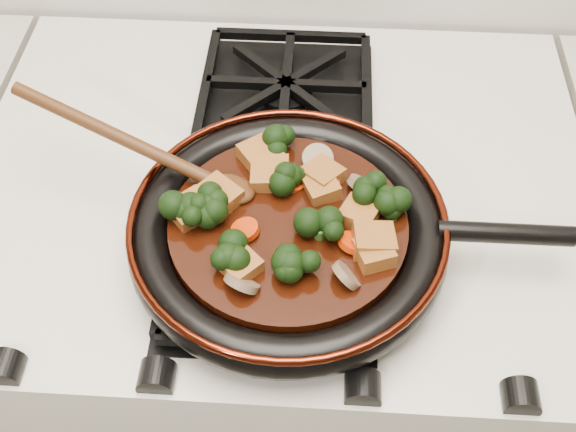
{
  "coord_description": "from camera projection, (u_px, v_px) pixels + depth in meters",
  "views": [
    {
      "loc": [
        0.05,
        1.1,
        1.55
      ],
      "look_at": [
        0.02,
        1.57,
        0.97
      ],
      "focal_mm": 45.0,
      "sensor_mm": 36.0,
      "label": 1
    }
  ],
  "objects": [
    {
      "name": "stove",
      "position": [
        282.0,
        354.0,
        1.23
      ],
      "size": [
        0.76,
        0.6,
        0.9
      ],
      "primitive_type": "cube",
      "color": "beige",
      "rests_on": "ground"
    },
    {
      "name": "burner_grate_front",
      "position": [
        270.0,
        261.0,
        0.78
      ],
      "size": [
        0.23,
        0.23,
        0.03
      ],
      "primitive_type": null,
      "color": "black",
      "rests_on": "stove"
    },
    {
      "name": "burner_grate_back",
      "position": [
        286.0,
        89.0,
        0.96
      ],
      "size": [
        0.23,
        0.23,
        0.03
      ],
      "primitive_type": null,
      "color": "black",
      "rests_on": "stove"
    },
    {
      "name": "skillet",
      "position": [
        290.0,
        232.0,
        0.77
      ],
      "size": [
        0.47,
        0.34,
        0.05
      ],
      "rotation": [
        0.0,
        0.0,
        0.0
      ],
      "color": "black",
      "rests_on": "burner_grate_front"
    },
    {
      "name": "braising_sauce",
      "position": [
        288.0,
        229.0,
        0.76
      ],
      "size": [
        0.25,
        0.25,
        0.02
      ],
      "primitive_type": "cylinder",
      "color": "black",
      "rests_on": "skillet"
    },
    {
      "name": "tofu_cube_0",
      "position": [
        322.0,
        188.0,
        0.77
      ],
      "size": [
        0.05,
        0.05,
        0.02
      ],
      "primitive_type": "cube",
      "rotation": [
        -0.1,
        0.03,
        1.99
      ],
      "color": "brown",
      "rests_on": "braising_sauce"
    },
    {
      "name": "tofu_cube_1",
      "position": [
        261.0,
        156.0,
        0.8
      ],
      "size": [
        0.06,
        0.06,
        0.02
      ],
      "primitive_type": "cube",
      "rotation": [
        0.05,
        -0.0,
        0.64
      ],
      "color": "brown",
      "rests_on": "braising_sauce"
    },
    {
      "name": "tofu_cube_2",
      "position": [
        322.0,
        176.0,
        0.79
      ],
      "size": [
        0.05,
        0.05,
        0.03
      ],
      "primitive_type": "cube",
      "rotation": [
        0.08,
        0.07,
        2.41
      ],
      "color": "brown",
      "rests_on": "braising_sauce"
    },
    {
      "name": "tofu_cube_3",
      "position": [
        374.0,
        254.0,
        0.72
      ],
      "size": [
        0.05,
        0.05,
        0.02
      ],
      "primitive_type": "cube",
      "rotation": [
        -0.09,
        0.02,
        0.36
      ],
      "color": "brown",
      "rests_on": "braising_sauce"
    },
    {
      "name": "tofu_cube_4",
      "position": [
        212.0,
        202.0,
        0.76
      ],
      "size": [
        0.05,
        0.05,
        0.02
      ],
      "primitive_type": "cube",
      "rotation": [
        0.04,
        0.0,
        2.07
      ],
      "color": "brown",
      "rests_on": "braising_sauce"
    },
    {
      "name": "tofu_cube_5",
      "position": [
        373.0,
        241.0,
        0.73
      ],
      "size": [
        0.05,
        0.04,
        0.03
      ],
      "primitive_type": "cube",
      "rotation": [
        -0.03,
        0.11,
        0.11
      ],
      "color": "brown",
      "rests_on": "braising_sauce"
    },
    {
      "name": "tofu_cube_6",
      "position": [
        270.0,
        175.0,
        0.79
      ],
      "size": [
        0.04,
        0.04,
        0.03
      ],
      "primitive_type": "cube",
      "rotation": [
        -0.06,
        -0.05,
        1.61
      ],
      "color": "brown",
      "rests_on": "braising_sauce"
    },
    {
      "name": "tofu_cube_7",
      "position": [
        190.0,
        210.0,
        0.75
      ],
      "size": [
        0.05,
        0.05,
        0.03
      ],
      "primitive_type": "cube",
      "rotation": [
        0.08,
        -0.03,
        0.72
      ],
      "color": "brown",
      "rests_on": "braising_sauce"
    },
    {
      "name": "tofu_cube_8",
      "position": [
        218.0,
        197.0,
        0.76
      ],
      "size": [
        0.06,
        0.06,
        0.03
      ],
      "primitive_type": "cube",
      "rotation": [
        0.01,
        -0.04,
        2.47
      ],
      "color": "brown",
      "rests_on": "braising_sauce"
    },
    {
      "name": "tofu_cube_9",
      "position": [
        241.0,
        266.0,
        0.71
      ],
      "size": [
        0.05,
        0.05,
        0.02
      ],
      "primitive_type": "cube",
      "rotation": [
        0.02,
        -0.01,
        0.79
      ],
      "color": "brown",
      "rests_on": "braising_sauce"
    },
    {
      "name": "tofu_cube_10",
      "position": [
        359.0,
        215.0,
        0.75
      ],
      "size": [
        0.05,
        0.05,
        0.02
      ],
      "primitive_type": "cube",
      "rotation": [
        -0.01,
        0.07,
        1.15
      ],
      "color": "brown",
      "rests_on": "braising_sauce"
    },
    {
      "name": "broccoli_floret_0",
      "position": [
        391.0,
        213.0,
        0.75
      ],
      "size": [
        0.09,
        0.08,
        0.07
      ],
      "primitive_type": null,
      "rotation": [
        -0.15,
        0.15,
        2.19
      ],
      "color": "black",
      "rests_on": "braising_sauce"
    },
    {
      "name": "broccoli_floret_1",
      "position": [
        300.0,
        264.0,
        0.71
      ],
      "size": [
        0.09,
        0.09,
        0.07
      ],
      "primitive_type": null,
      "rotation": [
        0.14,
        -0.24,
        0.62
      ],
      "color": "black",
      "rests_on": "braising_sauce"
    },
    {
      "name": "broccoli_floret_2",
      "position": [
        373.0,
        197.0,
        0.76
      ],
      "size": [
        0.08,
        0.08,
        0.06
      ],
      "primitive_type": null,
      "rotation": [
        -0.12,
        0.07,
        1.09
      ],
      "color": "black",
      "rests_on": "braising_sauce"
    },
    {
      "name": "broccoli_floret_3",
      "position": [
        184.0,
        214.0,
        0.75
      ],
      "size": [
        0.09,
        0.08,
        0.07
      ],
      "primitive_type": null,
      "rotation": [
        0.19,
        -0.14,
        2.16
      ],
      "color": "black",
      "rests_on": "braising_sauce"
    },
    {
      "name": "broccoli_floret_4",
      "position": [
        292.0,
        179.0,
        0.78
      ],
      "size": [
        0.07,
        0.07,
        0.06
      ],
      "primitive_type": null,
      "rotation": [
        0.04,
        -0.14,
        0.14
      ],
      "color": "black",
      "rests_on": "braising_sauce"
    },
    {
      "name": "broccoli_floret_5",
      "position": [
        234.0,
        255.0,
        0.71
      ],
      "size": [
        0.08,
        0.08,
        0.07
      ],
      "primitive_type": null,
      "rotation": [
        0.0,
        -0.21,
        2.8
      ],
      "color": "black",
      "rests_on": "braising_sauce"
    },
    {
      "name": "broccoli_floret_6",
      "position": [
        207.0,
        208.0,
        0.75
      ],
      "size": [
        0.07,
        0.08,
        0.07
      ],
      "primitive_type": null,
      "rotation": [
        -0.11,
        0.23,
        1.75
      ],
      "color": "black",
      "rests_on": "braising_sauce"
    },
    {
      "name": "broccoli_floret_7",
      "position": [
        273.0,
        143.0,
        0.81
      ],
      "size": [
        0.09,
        0.09,
        0.06
      ],
      "primitive_type": null,
      "rotation": [
        0.02,
        -0.1,
        2.4
      ],
      "color": "black",
      "rests_on": "braising_sauce"
    },
    {
      "name": "broccoli_floret_8",
      "position": [
        320.0,
        230.0,
        0.73
      ],
      "size": [
        0.08,
        0.08,
        0.06
      ],
      "primitive_type": null,
      "rotation": [
        0.12,
        -0.02,
        1.08
      ],
      "color": "black",
      "rests_on": "braising_sauce"
    },
    {
      "name": "carrot_coin_0",
      "position": [
        292.0,
        181.0,
        0.78
      ],
      "size": [
        0.03,
        0.03,
        0.02
      ],
      "primitive_type": "cylinder",
      "rotation": [
        0.08,
        0.31,
        0.0
      ],
      "color": "#C02C05",
      "rests_on": "braising_sauce"
    },
    {
      "name": "carrot_coin_1",
      "position": [
        326.0,
        183.0,
        0.78
      ],
      "size": [
        0.03,
        0.03,
        0.02
      ],
      "primitive_type": "cylinder",
      "rotation": [
        0.31,
        -0.14,
        0.0
      ],
      "color": "#C02C05",
      "rests_on": "braising_sauce"
    },
    {
      "name": "carrot_coin_2",
      "position": [
        245.0,
        230.0,
        0.74
      ],
      "size": [
        0.03,
        0.03,
        0.01
      ],
      "primitive_type": "cylinder",
      "rotation": [
        -0.01,
        -0.26,
        0.0
      ],
      "color": "#C02C05",
      "rests_on": "braising_sauce"
    },
    {
      "name": "carrot_coin_3",
      "position": [
        352.0,
        243.0,
        0.73
      ],
      "size": [
        0.03,
        0.03,
        0.02
      ],
      "primitive_type": "cylinder",
      "rotation": [
        -0.23,
        0.32,
        0.0
      ],
      "color": "#C02C05",
      "rests_on": "braising_sauce"
    },
    {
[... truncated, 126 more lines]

